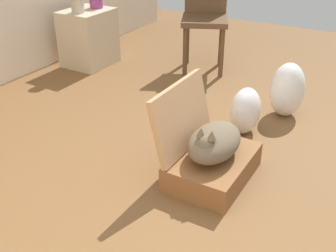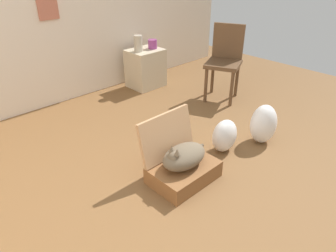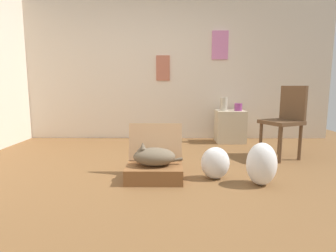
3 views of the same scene
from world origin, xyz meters
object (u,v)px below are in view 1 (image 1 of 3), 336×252
object	(u,v)px
side_table	(89,38)
vase_tall	(77,1)
vase_short	(96,1)
suitcase_base	(213,167)
plastic_bag_white	(245,111)
plastic_bag_clear	(287,90)
cat	(214,142)
chair	(205,14)

from	to	relation	value
side_table	vase_tall	distance (m)	0.41
side_table	vase_short	world-z (taller)	vase_short
suitcase_base	plastic_bag_white	distance (m)	0.65
plastic_bag_clear	vase_tall	bearing A→B (deg)	89.33
cat	plastic_bag_clear	world-z (taller)	plastic_bag_clear
chair	side_table	bearing A→B (deg)	-179.23
plastic_bag_clear	chair	distance (m)	1.27
suitcase_base	cat	distance (m)	0.18
cat	side_table	bearing A→B (deg)	57.99
plastic_bag_clear	cat	bearing A→B (deg)	173.17
side_table	vase_tall	size ratio (longest dim) A/B	2.48
side_table	chair	xyz separation A→B (m)	(0.50, -1.06, 0.27)
vase_tall	vase_short	size ratio (longest dim) A/B	1.72
cat	plastic_bag_clear	distance (m)	1.09
suitcase_base	vase_tall	distance (m)	2.32
cat	plastic_bag_clear	bearing A→B (deg)	-6.83
suitcase_base	plastic_bag_clear	bearing A→B (deg)	-6.86
chair	vase_short	bearing A→B (deg)	175.65
vase_tall	suitcase_base	bearing A→B (deg)	-119.24
plastic_bag_clear	vase_tall	size ratio (longest dim) A/B	1.91
plastic_bag_clear	vase_short	distance (m)	2.12
vase_tall	chair	size ratio (longest dim) A/B	0.23
plastic_bag_white	suitcase_base	bearing A→B (deg)	-175.79
side_table	vase_short	bearing A→B (deg)	-13.97
chair	suitcase_base	bearing A→B (deg)	-86.95
plastic_bag_clear	vase_tall	world-z (taller)	vase_tall
plastic_bag_clear	vase_short	world-z (taller)	vase_short
plastic_bag_white	plastic_bag_clear	distance (m)	0.47
plastic_bag_white	side_table	bearing A→B (deg)	73.27
vase_tall	chair	bearing A→B (deg)	-59.24
plastic_bag_white	chair	xyz separation A→B (m)	(1.08, 0.86, 0.37)
suitcase_base	side_table	distance (m)	2.32
plastic_bag_clear	side_table	world-z (taller)	side_table
cat	chair	size ratio (longest dim) A/B	0.53
suitcase_base	vase_short	xyz separation A→B (m)	(1.34, 1.94, 0.54)
side_table	chair	distance (m)	1.20
plastic_bag_white	chair	size ratio (longest dim) A/B	0.35
vase_short	cat	bearing A→B (deg)	-124.94
plastic_bag_white	plastic_bag_clear	world-z (taller)	plastic_bag_clear
side_table	vase_short	size ratio (longest dim) A/B	4.27
plastic_bag_white	plastic_bag_clear	size ratio (longest dim) A/B	0.80
plastic_bag_clear	chair	size ratio (longest dim) A/B	0.44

